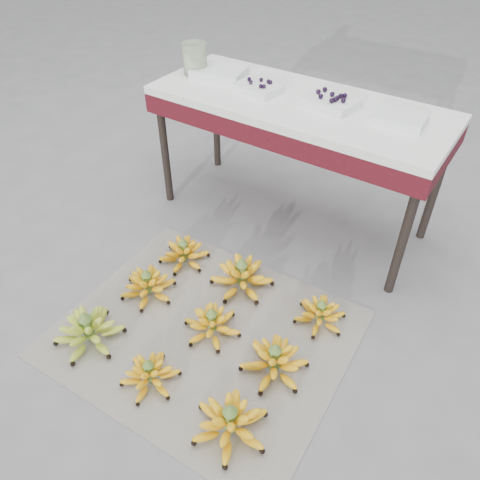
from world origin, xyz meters
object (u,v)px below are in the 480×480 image
Objects in this scene: bunch_back_center at (242,276)px; tray_far_left at (219,72)px; bunch_front_right at (230,423)px; bunch_mid_left at (148,285)px; tray_right at (330,102)px; tray_left at (259,88)px; tray_far_right at (399,119)px; glass_jar at (195,59)px; bunch_front_center at (150,374)px; newspaper_mat at (204,333)px; bunch_back_right at (320,314)px; bunch_mid_center at (212,324)px; vendor_table at (297,115)px; bunch_front_left at (89,331)px; bunch_back_left at (184,253)px; bunch_mid_right at (274,361)px.

tray_far_left reaches higher than bunch_back_center.
bunch_mid_left is at bearing 167.64° from bunch_front_right.
tray_left is at bearing -173.99° from tray_right.
glass_jar is at bearing -177.89° from tray_far_right.
tray_far_right is at bearing 90.82° from bunch_front_center.
glass_jar is at bearing 137.29° from bunch_front_center.
newspaper_mat is 3.99× the size of bunch_back_right.
bunch_back_center is at bearing -155.57° from bunch_back_right.
bunch_back_center is at bearing 106.33° from bunch_mid_center.
bunch_back_center is 0.87m from vendor_table.
bunch_back_center reaches higher than bunch_mid_left.
tray_right is at bearing 95.83° from bunch_mid_center.
bunch_front_center is (0.37, -0.01, -0.01)m from bunch_front_left.
bunch_mid_left is 1.29× the size of tray_far_right.
bunch_back_center is (-0.05, 0.32, 0.01)m from bunch_mid_center.
tray_right is at bearing 87.30° from newspaper_mat.
bunch_back_center is (0.00, 0.67, 0.01)m from bunch_front_center.
tray_far_left reaches higher than bunch_mid_left.
bunch_front_right is at bearing -69.81° from vendor_table.
tray_right is (0.42, 0.96, 0.69)m from bunch_mid_left.
glass_jar is at bearing -177.98° from tray_right.
tray_left is (0.04, 0.92, 0.69)m from bunch_mid_left.
bunch_front_left is at bearing -66.69° from bunch_back_left.
tray_left is (-0.31, 0.62, 0.68)m from bunch_back_center.
bunch_front_left is at bearing -117.04° from bunch_back_right.
bunch_back_right is 1.28× the size of tray_left.
bunch_mid_right is at bearing 3.96° from bunch_mid_center.
tray_far_right reaches higher than vendor_table.
bunch_mid_center is 0.83× the size of bunch_back_left.
tray_left is at bearing 118.25° from bunch_mid_center.
newspaper_mat is at bearing -115.57° from bunch_back_right.
bunch_back_center reaches higher than bunch_back_left.
bunch_back_center is (0.36, 0.02, 0.01)m from bunch_back_left.
bunch_back_center is 1.07× the size of tray_far_left.
vendor_table reaches higher than newspaper_mat.
bunch_front_center is 0.86× the size of bunch_front_right.
bunch_mid_left is (-0.35, 0.37, 0.01)m from bunch_front_center.
bunch_mid_center is 0.92× the size of bunch_back_right.
glass_jar reaches higher than bunch_front_right.
glass_jar is at bearing 136.55° from bunch_mid_center.
bunch_back_left is 0.94m from tray_left.
tray_far_left is at bearing 157.83° from bunch_mid_right.
newspaper_mat is at bearing 152.68° from bunch_front_right.
tray_right is at bearing 6.01° from tray_left.
tray_left reaches higher than newspaper_mat.
tray_far_right is at bearing 52.94° from bunch_back_center.
bunch_mid_right is at bearing 58.35° from bunch_front_center.
tray_far_right is (0.34, 0.01, -0.00)m from tray_right.
bunch_back_left is (-0.38, 0.33, 0.06)m from newspaper_mat.
tray_left is at bearing 111.03° from bunch_back_center.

